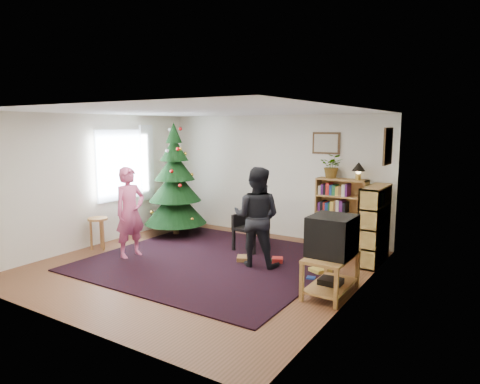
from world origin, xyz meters
The scene contains 23 objects.
floor centered at (0.00, 0.00, 0.00)m, with size 5.00×5.00×0.00m, color brown.
ceiling centered at (0.00, 0.00, 2.50)m, with size 5.00×5.00×0.00m, color white.
wall_back centered at (0.00, 2.50, 1.25)m, with size 5.00×0.02×2.50m, color silver.
wall_front centered at (0.00, -2.50, 1.25)m, with size 5.00×0.02×2.50m, color silver.
wall_left centered at (-2.50, 0.00, 1.25)m, with size 0.02×5.00×2.50m, color silver.
wall_right centered at (2.50, 0.00, 1.25)m, with size 0.02×5.00×2.50m, color silver.
rug centered at (0.00, 0.30, 0.01)m, with size 3.80×3.60×0.02m, color black.
window_pane centered at (-2.47, 0.60, 1.50)m, with size 0.04×1.20×1.40m, color silver.
curtain centered at (-2.43, 1.30, 1.50)m, with size 0.06×0.35×1.60m, color silver.
picture_back centered at (1.15, 2.48, 1.95)m, with size 0.55×0.03×0.42m.
picture_right centered at (2.48, 1.75, 1.95)m, with size 0.03×0.50×0.60m.
christmas_tree centered at (-1.71, 1.37, 0.98)m, with size 1.30×1.30×2.35m.
bookshelf_back centered at (1.54, 2.34, 0.66)m, with size 0.95×0.30×1.30m.
bookshelf_right centered at (2.34, 1.68, 0.66)m, with size 0.30×0.95×1.30m.
tv_stand centered at (2.22, 0.00, 0.33)m, with size 0.53×0.95×0.55m.
crt_tv centered at (2.22, 0.00, 0.82)m, with size 0.57×0.61×0.54m.
armchair centered at (0.24, 1.29, 0.50)m, with size 0.55×0.55×0.94m.
stool centered at (-2.20, -0.25, 0.46)m, with size 0.36×0.36×0.60m.
person_standing centered at (-1.34, -0.25, 0.79)m, with size 0.58×0.38×1.58m, color #CE527E.
person_by_chair centered at (0.76, 0.50, 0.82)m, with size 0.79×0.62×1.63m, color black.
potted_plant centered at (1.34, 2.34, 1.53)m, with size 0.41×0.36×0.46m, color gray.
table_lamp centered at (1.84, 2.34, 1.52)m, with size 0.24×0.24×0.33m.
floor_clutter centered at (1.20, 0.66, 0.04)m, with size 1.51×0.67×0.08m.
Camera 1 is at (4.15, -5.38, 2.26)m, focal length 32.00 mm.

